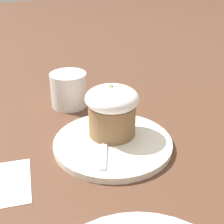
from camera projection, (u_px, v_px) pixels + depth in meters
ground_plane at (113, 146)px, 0.61m from camera, size 4.00×4.00×0.00m
dessert_plate at (113, 143)px, 0.60m from camera, size 0.23×0.23×0.01m
carrot_cake at (112, 110)px, 0.60m from camera, size 0.10×0.10×0.10m
spoon at (105, 143)px, 0.59m from camera, size 0.11×0.08×0.01m
coffee_cup at (68, 89)px, 0.75m from camera, size 0.12×0.09×0.08m
paper_napkin at (0, 184)px, 0.50m from camera, size 0.14×0.13×0.00m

